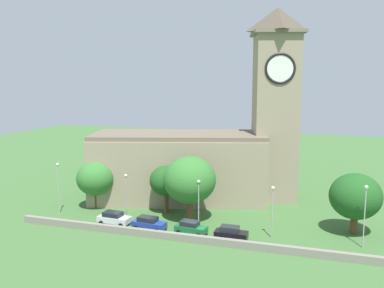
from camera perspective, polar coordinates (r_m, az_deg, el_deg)
The scene contains 16 objects.
ground_plane at distance 70.01m, azimuth 3.61°, elevation -7.99°, with size 200.00×200.00×0.00m, color #3D6633.
church at distance 70.81m, azimuth 1.79°, elevation -0.72°, with size 35.92×20.24×31.62m.
quay_barrier at distance 53.80m, azimuth -1.15°, elevation -12.60°, with size 47.63×0.70×0.97m, color gray.
car_white at distance 60.67m, azimuth -10.55°, elevation -9.85°, with size 4.66×2.47×1.78m.
car_blue at distance 57.95m, azimuth -5.88°, elevation -10.64°, with size 4.78×2.40×1.77m.
car_green at distance 56.04m, azimuth -0.17°, elevation -11.27°, with size 4.35×2.46×1.78m.
car_black at distance 54.30m, azimuth 5.29°, elevation -11.96°, with size 4.16×2.05×1.80m.
streetlamp_west_end at distance 66.70m, azimuth -17.71°, elevation -4.69°, with size 0.44×0.44×7.75m.
streetlamp_west_mid at distance 61.60m, azimuth -8.96°, elevation -6.05°, with size 0.44×0.44×6.68m.
streetlamp_central at distance 56.91m, azimuth 0.91°, elevation -7.09°, with size 0.44×0.44×6.79m.
streetlamp_east_mid at distance 54.53m, azimuth 10.88°, elevation -7.93°, with size 0.44×0.44×6.81m.
streetlamp_east_end at distance 54.43m, azimuth 22.46°, elevation -7.89°, with size 0.44×0.44×7.74m.
tree_riverside_west at distance 67.86m, azimuth -12.98°, elevation -4.60°, with size 5.93×5.93×7.42m.
tree_by_tower at distance 63.71m, azimuth -3.52°, elevation -5.03°, with size 5.04×5.04×7.28m.
tree_churchyard at distance 60.03m, azimuth -0.32°, elevation -4.92°, with size 7.52×7.52×9.34m.
tree_riverside_east at distance 58.94m, azimuth 21.32°, elevation -6.66°, with size 6.69×6.69×8.07m.
Camera 1 is at (16.40, -50.10, 19.84)m, focal length 39.26 mm.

